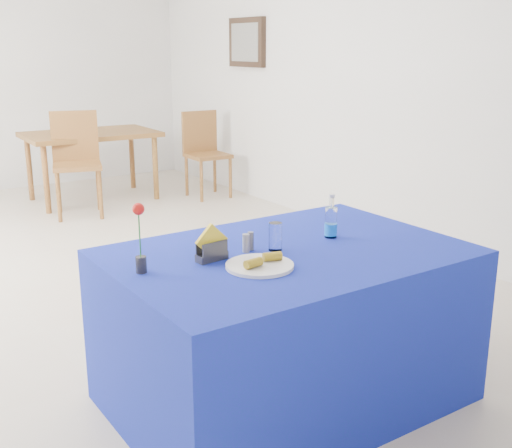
{
  "coord_description": "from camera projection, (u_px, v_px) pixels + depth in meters",
  "views": [
    {
      "loc": [
        -1.49,
        -4.44,
        1.67
      ],
      "look_at": [
        0.01,
        -2.22,
        0.92
      ],
      "focal_mm": 45.0,
      "sensor_mm": 36.0,
      "label": 1
    }
  ],
  "objects": [
    {
      "name": "oak_table",
      "position": [
        91.0,
        139.0,
        7.02
      ],
      "size": [
        1.41,
        0.93,
        0.76
      ],
      "color": "brown",
      "rests_on": "floor"
    },
    {
      "name": "drinking_glass",
      "position": [
        275.0,
        237.0,
        2.93
      ],
      "size": [
        0.06,
        0.06,
        0.13
      ],
      "primitive_type": "cylinder",
      "color": "white",
      "rests_on": "blue_table"
    },
    {
      "name": "water_bottle",
      "position": [
        331.0,
        223.0,
        3.13
      ],
      "size": [
        0.06,
        0.06,
        0.21
      ],
      "color": "white",
      "rests_on": "blue_table"
    },
    {
      "name": "chair_bg_right",
      "position": [
        204.0,
        148.0,
        7.26
      ],
      "size": [
        0.44,
        0.44,
        0.96
      ],
      "rotation": [
        0.0,
        0.0,
        -0.03
      ],
      "color": "olive",
      "rests_on": "floor"
    },
    {
      "name": "banana_pieces",
      "position": [
        263.0,
        260.0,
        2.71
      ],
      "size": [
        0.2,
        0.08,
        0.04
      ],
      "color": "yellow",
      "rests_on": "plate"
    },
    {
      "name": "rose_vase",
      "position": [
        140.0,
        239.0,
        2.62
      ],
      "size": [
        0.05,
        0.05,
        0.3
      ],
      "color": "#242428",
      "rests_on": "blue_table"
    },
    {
      "name": "pepper_shaker",
      "position": [
        251.0,
        241.0,
        2.94
      ],
      "size": [
        0.03,
        0.03,
        0.08
      ],
      "primitive_type": "cylinder",
      "color": "slate",
      "rests_on": "blue_table"
    },
    {
      "name": "chair_bg_left",
      "position": [
        76.0,
        156.0,
        6.44
      ],
      "size": [
        0.58,
        0.58,
        1.04
      ],
      "rotation": [
        0.0,
        0.0,
        -0.31
      ],
      "color": "olive",
      "rests_on": "floor"
    },
    {
      "name": "picture_art",
      "position": [
        245.0,
        42.0,
        6.94
      ],
      "size": [
        0.02,
        0.52,
        0.4
      ],
      "primitive_type": "cube",
      "color": "#998C66",
      "rests_on": "room_shell"
    },
    {
      "name": "blue_table",
      "position": [
        287.0,
        326.0,
        3.05
      ],
      "size": [
        1.6,
        1.1,
        0.76
      ],
      "color": "#102C99",
      "rests_on": "floor"
    },
    {
      "name": "floor",
      "position": [
        89.0,
        276.0,
        4.8
      ],
      "size": [
        7.0,
        7.0,
        0.0
      ],
      "primitive_type": "plane",
      "color": "beige",
      "rests_on": "ground"
    },
    {
      "name": "plate",
      "position": [
        260.0,
        266.0,
        2.72
      ],
      "size": [
        0.29,
        0.29,
        0.01
      ],
      "primitive_type": "cylinder",
      "color": "white",
      "rests_on": "blue_table"
    },
    {
      "name": "room_shell",
      "position": [
        71.0,
        33.0,
        4.33
      ],
      "size": [
        7.0,
        7.0,
        7.0
      ],
      "color": "silver",
      "rests_on": "ground"
    },
    {
      "name": "salt_shaker",
      "position": [
        246.0,
        243.0,
        2.91
      ],
      "size": [
        0.03,
        0.03,
        0.08
      ],
      "primitive_type": "cylinder",
      "color": "gray",
      "rests_on": "blue_table"
    },
    {
      "name": "napkin_holder",
      "position": [
        212.0,
        250.0,
        2.79
      ],
      "size": [
        0.16,
        0.07,
        0.17
      ],
      "color": "#353439",
      "rests_on": "blue_table"
    },
    {
      "name": "picture_frame",
      "position": [
        247.0,
        42.0,
        6.95
      ],
      "size": [
        0.06,
        0.64,
        0.52
      ],
      "primitive_type": "cube",
      "color": "black",
      "rests_on": "room_shell"
    }
  ]
}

